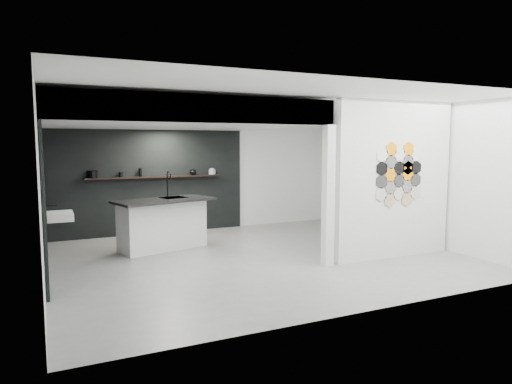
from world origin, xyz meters
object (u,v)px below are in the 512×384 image
at_px(stockpot, 93,174).
at_px(glass_bowl, 212,172).
at_px(kitchen_island, 163,223).
at_px(kettle, 193,172).
at_px(partition_panel, 394,180).
at_px(wall_basin, 60,216).
at_px(utensil_cup, 121,175).
at_px(bottle_dark, 140,172).
at_px(glass_vase, 212,171).

height_order(stockpot, glass_bowl, stockpot).
relative_size(kitchen_island, kettle, 13.08).
height_order(partition_panel, kettle, partition_panel).
xyz_separation_m(wall_basin, glass_bowl, (3.39, 2.07, 0.53)).
distance_m(kettle, glass_bowl, 0.47).
bearing_deg(glass_bowl, partition_panel, -61.77).
xyz_separation_m(kitchen_island, utensil_cup, (-0.54, 1.51, 0.87)).
relative_size(wall_basin, utensil_cup, 5.57).
distance_m(partition_panel, wall_basin, 5.78).
distance_m(wall_basin, stockpot, 2.26).
relative_size(stockpot, utensil_cup, 1.79).
bearing_deg(wall_basin, bottle_dark, 50.26).
height_order(stockpot, utensil_cup, stockpot).
bearing_deg(kettle, bottle_dark, -172.20).
distance_m(stockpot, bottle_dark, 1.00).
bearing_deg(stockpot, kitchen_island, -53.61).
height_order(kitchen_island, stockpot, kitchen_island).
relative_size(wall_basin, glass_vase, 4.12).
distance_m(partition_panel, stockpot, 6.12).
xyz_separation_m(glass_vase, bottle_dark, (-1.67, 0.00, 0.02)).
bearing_deg(kitchen_island, kettle, 39.24).
bearing_deg(utensil_cup, wall_basin, -122.09).
height_order(kitchen_island, utensil_cup, kitchen_island).
height_order(stockpot, glass_vase, stockpot).
height_order(wall_basin, bottle_dark, bottle_dark).
bearing_deg(partition_panel, bottle_dark, 134.12).
bearing_deg(stockpot, bottle_dark, 0.00).
height_order(kitchen_island, bottle_dark, bottle_dark).
height_order(kettle, glass_bowl, kettle).
xyz_separation_m(glass_bowl, glass_vase, (0.00, 0.00, 0.02)).
relative_size(wall_basin, kettle, 3.90).
xyz_separation_m(partition_panel, glass_bowl, (-2.08, 3.87, -0.02)).
relative_size(kitchen_island, glass_vase, 13.81).
xyz_separation_m(kettle, bottle_dark, (-1.20, 0.00, 0.03)).
distance_m(glass_bowl, glass_vase, 0.02).
distance_m(partition_panel, kettle, 4.63).
height_order(glass_bowl, bottle_dark, bottle_dark).
distance_m(stockpot, utensil_cup, 0.57).
height_order(glass_vase, bottle_dark, bottle_dark).
distance_m(partition_panel, glass_vase, 4.39).
distance_m(wall_basin, kettle, 3.62).
bearing_deg(stockpot, kettle, 0.00).
relative_size(glass_vase, bottle_dark, 0.79).
bearing_deg(utensil_cup, bottle_dark, 0.00).
distance_m(wall_basin, utensil_cup, 2.49).
bearing_deg(partition_panel, glass_vase, 118.23).
bearing_deg(utensil_cup, glass_bowl, 0.00).
relative_size(kettle, glass_bowl, 0.95).
bearing_deg(glass_bowl, kettle, 180.00).
xyz_separation_m(wall_basin, stockpot, (0.72, 2.07, 0.55)).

